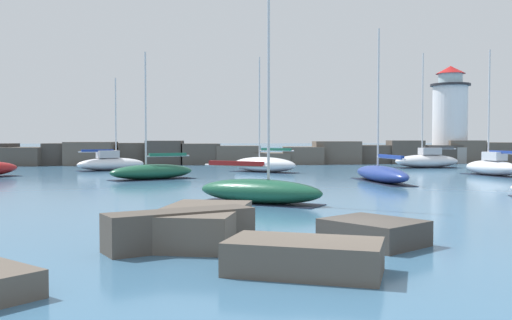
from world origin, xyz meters
The scene contains 12 objects.
ground_plane centered at (0.00, 0.00, 0.00)m, with size 600.00×600.00×0.00m, color #3D6B8E.
open_sea_beyond centered at (0.00, 108.35, 0.00)m, with size 400.00×116.00×0.01m.
breakwater_jetty centered at (3.49, 48.25, 1.11)m, with size 62.62×7.27×2.56m.
lighthouse centered at (25.68, 48.56, 4.68)m, with size 5.24×5.24×11.09m.
foreground_rocks centered at (-2.34, -0.47, 0.39)m, with size 18.19×8.74×0.97m.
sailboat_moored_1 centered at (2.07, 32.53, 0.67)m, with size 5.77×5.52×9.51m.
sailboat_moored_3 centered at (-10.87, 36.48, 0.66)m, with size 6.16×4.39×8.07m.
sailboat_moored_4 centered at (8.18, 21.14, 0.56)m, with size 1.99×7.97×9.88m.
sailboat_moored_5 centered at (-6.54, 25.22, 0.55)m, with size 6.20×4.63×8.62m.
sailboat_moored_6 centered at (18.30, 37.66, 0.74)m, with size 6.29×2.46×10.82m.
sailboat_moored_8 centered at (-0.99, 10.18, 0.59)m, with size 5.77×4.71×10.38m.
sailboat_moored_9 centered at (18.59, 26.41, 0.69)m, with size 2.82×5.67×9.48m.
Camera 1 is at (-3.87, -14.10, 2.80)m, focal length 40.00 mm.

